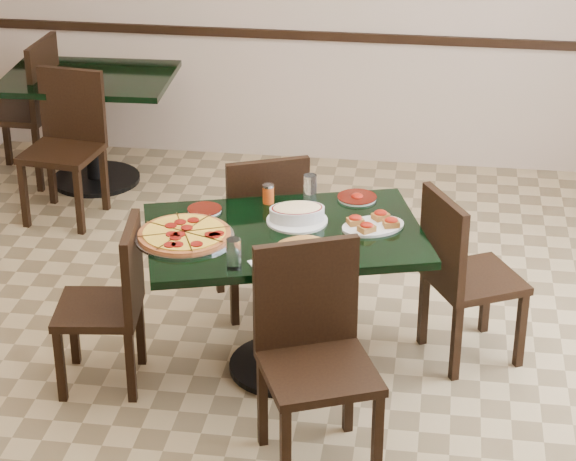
# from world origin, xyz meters

# --- Properties ---
(floor) EXTENTS (5.50, 5.50, 0.00)m
(floor) POSITION_xyz_m (0.00, 0.00, 0.00)
(floor) COLOR #937D55
(floor) RESTS_ON ground
(room_shell) EXTENTS (5.50, 5.50, 5.50)m
(room_shell) POSITION_xyz_m (1.02, 1.73, 1.17)
(room_shell) COLOR white
(room_shell) RESTS_ON floor
(main_table) EXTENTS (1.46, 1.16, 0.75)m
(main_table) POSITION_xyz_m (0.02, -0.02, 0.57)
(main_table) COLOR black
(main_table) RESTS_ON floor
(back_table) EXTENTS (1.12, 0.83, 0.75)m
(back_table) POSITION_xyz_m (-1.60, 2.12, 0.52)
(back_table) COLOR black
(back_table) RESTS_ON floor
(chair_far) EXTENTS (0.56, 0.56, 0.91)m
(chair_far) POSITION_xyz_m (-0.18, 0.53, 0.51)
(chair_far) COLOR black
(chair_far) RESTS_ON floor
(chair_near) EXTENTS (0.60, 0.60, 0.97)m
(chair_near) POSITION_xyz_m (0.23, -0.66, 0.55)
(chair_near) COLOR black
(chair_near) RESTS_ON floor
(chair_right) EXTENTS (0.56, 0.56, 0.89)m
(chair_right) POSITION_xyz_m (0.84, 0.21, 0.50)
(chair_right) COLOR black
(chair_right) RESTS_ON floor
(chair_left) EXTENTS (0.43, 0.43, 0.83)m
(chair_left) POSITION_xyz_m (-0.76, -0.25, 0.46)
(chair_left) COLOR black
(chair_left) RESTS_ON floor
(back_chair_near) EXTENTS (0.48, 0.48, 0.92)m
(back_chair_near) POSITION_xyz_m (-1.59, 1.60, 0.52)
(back_chair_near) COLOR black
(back_chair_near) RESTS_ON floor
(back_chair_left) EXTENTS (0.48, 0.48, 0.98)m
(back_chair_left) POSITION_xyz_m (-2.01, 2.10, 0.55)
(back_chair_left) COLOR black
(back_chair_left) RESTS_ON floor
(pepperoni_pizza) EXTENTS (0.46, 0.46, 0.04)m
(pepperoni_pizza) POSITION_xyz_m (-0.43, -0.15, 0.77)
(pepperoni_pizza) COLOR #B6B6BD
(pepperoni_pizza) RESTS_ON main_table
(lasagna_casserole) EXTENTS (0.30, 0.29, 0.09)m
(lasagna_casserole) POSITION_xyz_m (0.06, 0.09, 0.80)
(lasagna_casserole) COLOR silver
(lasagna_casserole) RESTS_ON main_table
(bread_basket) EXTENTS (0.27, 0.24, 0.10)m
(bread_basket) POSITION_xyz_m (0.13, -0.25, 0.79)
(bread_basket) COLOR brown
(bread_basket) RESTS_ON main_table
(bruschetta_platter) EXTENTS (0.37, 0.34, 0.05)m
(bruschetta_platter) POSITION_xyz_m (0.42, 0.08, 0.77)
(bruschetta_platter) COLOR silver
(bruschetta_platter) RESTS_ON main_table
(side_plate_near) EXTENTS (0.17, 0.17, 0.02)m
(side_plate_near) POSITION_xyz_m (0.04, -0.36, 0.76)
(side_plate_near) COLOR silver
(side_plate_near) RESTS_ON main_table
(side_plate_far_r) EXTENTS (0.20, 0.20, 0.03)m
(side_plate_far_r) POSITION_xyz_m (0.32, 0.40, 0.76)
(side_plate_far_r) COLOR silver
(side_plate_far_r) RESTS_ON main_table
(side_plate_far_l) EXTENTS (0.17, 0.17, 0.02)m
(side_plate_far_l) POSITION_xyz_m (-0.40, 0.15, 0.76)
(side_plate_far_l) COLOR silver
(side_plate_far_l) RESTS_ON main_table
(napkin_setting) EXTENTS (0.20, 0.20, 0.01)m
(napkin_setting) POSITION_xyz_m (0.00, -0.37, 0.75)
(napkin_setting) COLOR silver
(napkin_setting) RESTS_ON main_table
(water_glass_a) EXTENTS (0.07, 0.07, 0.14)m
(water_glass_a) POSITION_xyz_m (0.09, 0.33, 0.82)
(water_glass_a) COLOR white
(water_glass_a) RESTS_ON main_table
(water_glass_b) EXTENTS (0.07, 0.07, 0.14)m
(water_glass_b) POSITION_xyz_m (-0.15, -0.42, 0.82)
(water_glass_b) COLOR white
(water_glass_b) RESTS_ON main_table
(pepper_shaker) EXTENTS (0.06, 0.06, 0.10)m
(pepper_shaker) POSITION_xyz_m (-0.11, 0.29, 0.80)
(pepper_shaker) COLOR #D14D16
(pepper_shaker) RESTS_ON main_table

